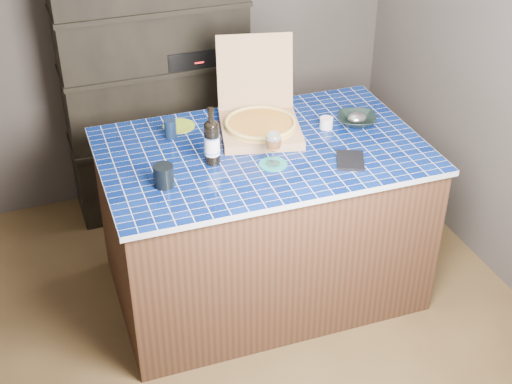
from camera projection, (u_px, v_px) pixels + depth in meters
name	position (u px, v px, depth m)	size (l,w,h in m)	color
room	(226.00, 145.00, 3.34)	(3.50, 3.50, 3.50)	brown
shelving_unit	(156.00, 85.00, 4.73)	(1.20, 0.41, 1.80)	black
kitchen_island	(262.00, 220.00, 4.15)	(1.78, 1.15, 0.97)	#442A1B
pizza_box	(260.00, 121.00, 4.01)	(0.55, 0.62, 0.48)	#B17A5B
mead_bottle	(212.00, 141.00, 3.69)	(0.08, 0.08, 0.32)	black
teal_trivet	(273.00, 164.00, 3.73)	(0.15, 0.15, 0.01)	#16746E
wine_glass	(273.00, 142.00, 3.66)	(0.09, 0.09, 0.20)	white
tumbler	(164.00, 176.00, 3.53)	(0.10, 0.10, 0.11)	black
dvd_case	(350.00, 160.00, 3.76)	(0.14, 0.20, 0.02)	black
bowl	(357.00, 120.00, 4.11)	(0.22, 0.22, 0.05)	black
foil_contents	(357.00, 118.00, 4.10)	(0.12, 0.10, 0.05)	#A6A6B1
white_jar	(326.00, 123.00, 4.06)	(0.08, 0.08, 0.06)	silver
navy_cup	(170.00, 129.00, 3.96)	(0.07, 0.07, 0.11)	#0E1B33
green_trivet	(179.00, 126.00, 4.10)	(0.19, 0.19, 0.01)	#8DAD25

